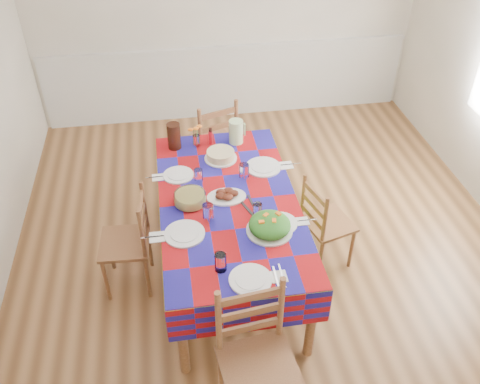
% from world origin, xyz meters
% --- Properties ---
extents(room, '(4.58, 5.08, 2.78)m').
position_xyz_m(room, '(0.00, 0.00, 1.35)').
color(room, brown).
rests_on(room, ground).
extents(wainscot, '(4.41, 0.06, 0.92)m').
position_xyz_m(wainscot, '(0.00, 2.48, 0.49)').
color(wainscot, silver).
rests_on(wainscot, room).
extents(dining_table, '(1.08, 2.00, 0.78)m').
position_xyz_m(dining_table, '(-0.36, -0.22, 0.69)').
color(dining_table, brown).
rests_on(dining_table, room).
extents(setting_near_head, '(0.46, 0.31, 0.14)m').
position_xyz_m(setting_near_head, '(-0.40, -1.01, 0.81)').
color(setting_near_head, white).
rests_on(setting_near_head, dining_table).
extents(setting_left_near, '(0.54, 0.32, 0.14)m').
position_xyz_m(setting_left_near, '(-0.67, -0.50, 0.81)').
color(setting_left_near, white).
rests_on(setting_left_near, dining_table).
extents(setting_left_far, '(0.46, 0.27, 0.12)m').
position_xyz_m(setting_left_far, '(-0.68, 0.13, 0.80)').
color(setting_left_far, white).
rests_on(setting_left_far, dining_table).
extents(setting_right_near, '(0.46, 0.27, 0.12)m').
position_xyz_m(setting_right_near, '(-0.07, -0.51, 0.80)').
color(setting_right_near, white).
rests_on(setting_right_near, dining_table).
extents(setting_right_far, '(0.56, 0.32, 0.14)m').
position_xyz_m(setting_right_far, '(-0.07, 0.12, 0.81)').
color(setting_right_far, white).
rests_on(setting_right_far, dining_table).
extents(meat_platter, '(0.31, 0.22, 0.06)m').
position_xyz_m(meat_platter, '(-0.37, -0.18, 0.80)').
color(meat_platter, white).
rests_on(meat_platter, dining_table).
extents(salad_platter, '(0.34, 0.34, 0.14)m').
position_xyz_m(salad_platter, '(-0.12, -0.61, 0.83)').
color(salad_platter, white).
rests_on(salad_platter, dining_table).
extents(pasta_bowl, '(0.25, 0.25, 0.09)m').
position_xyz_m(pasta_bowl, '(-0.66, -0.20, 0.82)').
color(pasta_bowl, white).
rests_on(pasta_bowl, dining_table).
extents(cake, '(0.28, 0.28, 0.08)m').
position_xyz_m(cake, '(-0.35, 0.36, 0.81)').
color(cake, white).
rests_on(cake, dining_table).
extents(serving_utensils, '(0.14, 0.32, 0.01)m').
position_xyz_m(serving_utensils, '(-0.21, -0.34, 0.78)').
color(serving_utensils, black).
rests_on(serving_utensils, dining_table).
extents(flower_vase, '(0.13, 0.11, 0.21)m').
position_xyz_m(flower_vase, '(-0.54, 0.60, 0.86)').
color(flower_vase, white).
rests_on(flower_vase, dining_table).
extents(hot_sauce, '(0.04, 0.04, 0.16)m').
position_xyz_m(hot_sauce, '(-0.41, 0.61, 0.86)').
color(hot_sauce, red).
rests_on(hot_sauce, dining_table).
extents(green_pitcher, '(0.13, 0.13, 0.22)m').
position_xyz_m(green_pitcher, '(-0.18, 0.60, 0.89)').
color(green_pitcher, '#C0E3A0').
rests_on(green_pitcher, dining_table).
extents(tea_pitcher, '(0.12, 0.12, 0.24)m').
position_xyz_m(tea_pitcher, '(-0.73, 0.60, 0.90)').
color(tea_pitcher, black).
rests_on(tea_pitcher, dining_table).
extents(name_card, '(0.07, 0.02, 0.02)m').
position_xyz_m(name_card, '(-0.39, -1.15, 0.79)').
color(name_card, white).
rests_on(name_card, dining_table).
extents(chair_near, '(0.51, 0.49, 1.04)m').
position_xyz_m(chair_near, '(-0.37, -1.48, 0.51)').
color(chair_near, brown).
rests_on(chair_near, room).
extents(chair_far, '(0.56, 0.55, 1.01)m').
position_xyz_m(chair_far, '(-0.35, 1.04, 0.50)').
color(chair_far, brown).
rests_on(chair_far, room).
extents(chair_left, '(0.41, 0.43, 0.92)m').
position_xyz_m(chair_left, '(-1.16, -0.22, 0.45)').
color(chair_left, brown).
rests_on(chair_left, room).
extents(chair_right, '(0.46, 0.47, 0.87)m').
position_xyz_m(chair_right, '(0.44, -0.23, 0.43)').
color(chair_right, brown).
rests_on(chair_right, room).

